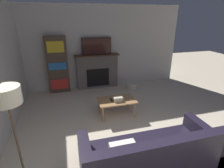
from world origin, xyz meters
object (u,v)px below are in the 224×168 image
fireplace (97,71)px  coffee_table (117,102)px  bookshelf (58,65)px  couch (150,159)px  tv (97,46)px  floor_lamp (8,104)px  storage_basket (132,86)px

fireplace → coffee_table: bearing=-87.1°
bookshelf → couch: bearing=-70.4°
fireplace → couch: size_ratio=0.71×
bookshelf → fireplace: bearing=1.1°
fireplace → tv: (-0.00, -0.02, 0.85)m
couch → coffee_table: (0.02, 1.84, 0.06)m
coffee_table → floor_lamp: bearing=-140.7°
fireplace → floor_lamp: bearing=-116.7°
bookshelf → storage_basket: bookshelf is taller
tv → coffee_table: tv is taller
coffee_table → storage_basket: 1.86m
couch → storage_basket: size_ratio=5.15×
bookshelf → coffee_table: bearing=-54.9°
tv → couch: bearing=-88.8°
couch → bookshelf: bookshelf is taller
tv → couch: tv is taller
bookshelf → floor_lamp: bearing=-98.0°
tv → storage_basket: 1.79m
fireplace → coffee_table: fireplace is taller
tv → storage_basket: (1.11, -0.42, -1.33)m
coffee_table → bookshelf: 2.44m
couch → floor_lamp: size_ratio=1.34×
fireplace → tv: 0.85m
bookshelf → storage_basket: (2.38, -0.41, -0.80)m
tv → coffee_table: 2.22m
bookshelf → storage_basket: size_ratio=4.38×
floor_lamp → fireplace: bearing=63.3°
tv → storage_basket: bearing=-20.6°
coffee_table → bookshelf: (-1.37, 1.95, 0.53)m
couch → coffee_table: size_ratio=2.30×
storage_basket → fireplace: bearing=158.5°
tv → floor_lamp: bearing=-116.9°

